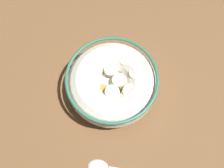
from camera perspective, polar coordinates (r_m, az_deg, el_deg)
name	(u,v)px	position (r cm, az deg, el deg)	size (l,w,h in cm)	color
ground_plane	(112,91)	(55.47, 0.00, -1.45)	(90.30, 90.30, 2.00)	brown
cereal_bowl	(112,83)	(51.35, 0.00, 0.15)	(17.23, 17.23, 6.28)	silver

